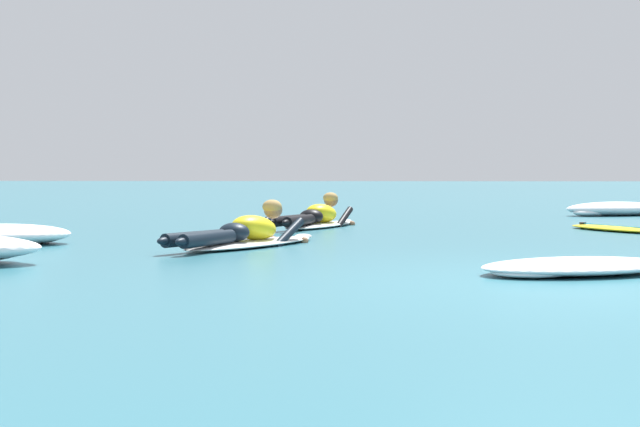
# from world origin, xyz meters

# --- Properties ---
(ground_plane) EXTENTS (120.00, 120.00, 0.00)m
(ground_plane) POSITION_xyz_m (0.00, 10.00, 0.00)
(ground_plane) COLOR #2D6B7A
(surfer_near) EXTENTS (1.51, 2.61, 0.54)m
(surfer_near) POSITION_xyz_m (-2.98, 3.43, 0.13)
(surfer_near) COLOR white
(surfer_near) RESTS_ON ground
(surfer_far) EXTENTS (1.20, 2.64, 0.53)m
(surfer_far) POSITION_xyz_m (-2.49, 7.16, 0.14)
(surfer_far) COLOR white
(surfer_far) RESTS_ON ground
(drifting_surfboard) EXTENTS (1.28, 1.85, 0.16)m
(drifting_surfboard) POSITION_xyz_m (1.56, 6.66, 0.03)
(drifting_surfboard) COLOR yellow
(drifting_surfboard) RESTS_ON ground
(whitewater_front) EXTENTS (1.90, 1.53, 0.13)m
(whitewater_front) POSITION_xyz_m (0.02, 0.80, 0.06)
(whitewater_front) COLOR white
(whitewater_front) RESTS_ON ground
(whitewater_mid_left) EXTENTS (2.13, 1.53, 0.25)m
(whitewater_mid_left) POSITION_xyz_m (2.58, 11.47, 0.12)
(whitewater_mid_left) COLOR white
(whitewater_mid_left) RESTS_ON ground
(whitewater_back) EXTENTS (1.73, 1.34, 0.23)m
(whitewater_back) POSITION_xyz_m (-5.72, 3.61, 0.11)
(whitewater_back) COLOR white
(whitewater_back) RESTS_ON ground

